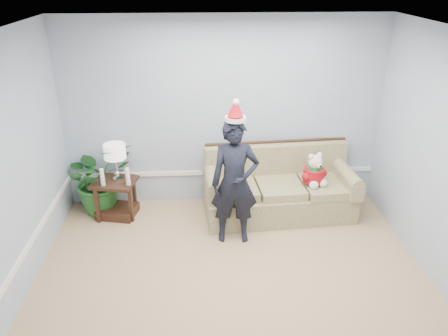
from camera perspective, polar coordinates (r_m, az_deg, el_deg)
name	(u,v)px	position (r m, az deg, el deg)	size (l,w,h in m)	color
room_shell	(238,201)	(3.88, 1.87, -4.35)	(4.54, 5.04, 2.74)	tan
wainscot_trim	(131,221)	(5.40, -11.99, -6.83)	(4.49, 4.99, 0.06)	white
sofa	(278,190)	(6.25, 7.06, -2.93)	(2.12, 1.03, 0.96)	#505A2A
side_table	(117,202)	(6.36, -13.84, -4.32)	(0.65, 0.58, 0.55)	#3B2315
table_lamp	(115,153)	(6.07, -14.07, 1.92)	(0.29, 0.29, 0.53)	silver
candle_pair	(115,177)	(6.04, -14.04, -1.20)	(0.40, 0.06, 0.25)	silver
houseplant	(99,178)	(6.44, -16.01, -1.23)	(0.92, 0.79, 1.02)	#1F5B24
man	(235,183)	(5.39, 1.41, -1.92)	(0.59, 0.39, 1.62)	black
santa_hat	(235,110)	(5.05, 1.51, 7.56)	(0.26, 0.29, 0.29)	white
teddy_bear	(314,173)	(6.07, 11.67, -0.69)	(0.37, 0.37, 0.47)	white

